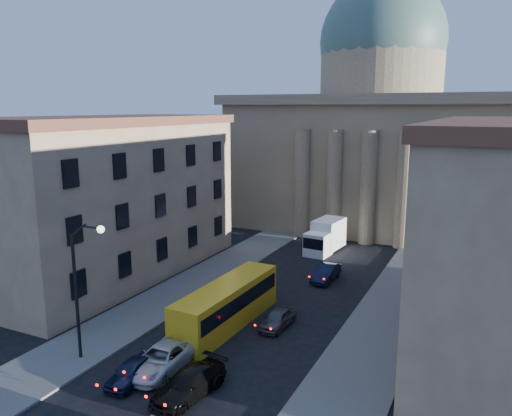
{
  "coord_description": "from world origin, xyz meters",
  "views": [
    {
      "loc": [
        14.89,
        -13.09,
        15.43
      ],
      "look_at": [
        0.67,
        16.3,
        8.86
      ],
      "focal_mm": 35.0,
      "sensor_mm": 36.0,
      "label": 1
    }
  ],
  "objects_px": {
    "street_lamp": "(82,280)",
    "city_bus": "(227,303)",
    "box_truck": "(325,237)",
    "car_left_near": "(131,371)"
  },
  "relations": [
    {
      "from": "street_lamp",
      "to": "city_bus",
      "type": "distance_m",
      "value": 10.52
    },
    {
      "from": "city_bus",
      "to": "box_truck",
      "type": "xyz_separation_m",
      "value": [
        0.42,
        21.28,
        -0.06
      ]
    },
    {
      "from": "car_left_near",
      "to": "street_lamp",
      "type": "bearing_deg",
      "value": 165.4
    },
    {
      "from": "box_truck",
      "to": "car_left_near",
      "type": "bearing_deg",
      "value": -87.58
    },
    {
      "from": "street_lamp",
      "to": "car_left_near",
      "type": "relative_size",
      "value": 2.33
    },
    {
      "from": "city_bus",
      "to": "car_left_near",
      "type": "bearing_deg",
      "value": -95.99
    },
    {
      "from": "street_lamp",
      "to": "city_bus",
      "type": "bearing_deg",
      "value": 57.43
    },
    {
      "from": "street_lamp",
      "to": "box_truck",
      "type": "xyz_separation_m",
      "value": [
        5.74,
        29.61,
        -3.67
      ]
    },
    {
      "from": "car_left_near",
      "to": "city_bus",
      "type": "height_order",
      "value": "city_bus"
    },
    {
      "from": "city_bus",
      "to": "street_lamp",
      "type": "bearing_deg",
      "value": -120.71
    }
  ]
}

